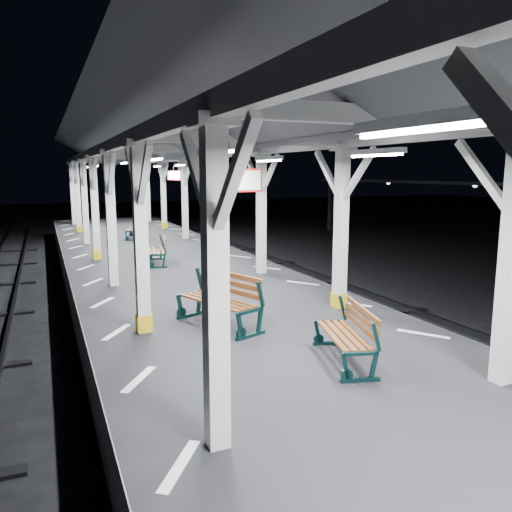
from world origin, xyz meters
TOP-DOWN VIEW (x-y plane):
  - ground at (0.00, 0.00)m, footprint 120.00×120.00m
  - platform at (0.00, 0.00)m, footprint 6.00×50.00m
  - hazard_stripes_left at (-2.45, 0.00)m, footprint 1.00×48.00m
  - hazard_stripes_right at (2.45, 0.00)m, footprint 1.00×48.00m
  - canopy at (0.00, -0.02)m, footprint 5.40×49.00m
  - bench_near at (0.55, -0.56)m, footprint 0.95×1.63m
  - bench_mid at (-0.59, 1.86)m, footprint 1.23×1.89m
  - bench_far at (-0.31, 8.55)m, footprint 0.81×1.60m
  - bench_extra at (0.04, 14.87)m, footprint 0.92×1.58m

SIDE VIEW (x-z plane):
  - ground at x=0.00m, z-range 0.00..0.00m
  - platform at x=0.00m, z-range 0.00..1.00m
  - hazard_stripes_left at x=-2.45m, z-range 1.00..1.01m
  - hazard_stripes_right at x=2.45m, z-range 1.00..1.01m
  - bench_extra at x=0.04m, z-range 1.03..1.83m
  - bench_far at x=-0.31m, z-range 1.03..1.86m
  - bench_near at x=0.55m, z-range 1.03..1.86m
  - bench_mid at x=-0.59m, z-range 1.03..2.00m
  - canopy at x=0.00m, z-range 2.23..6.88m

